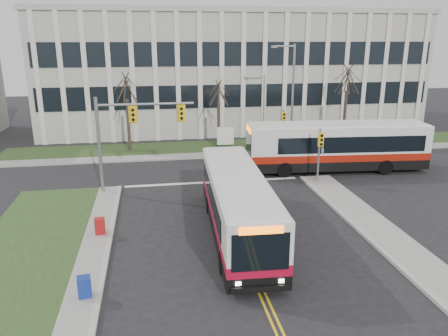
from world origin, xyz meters
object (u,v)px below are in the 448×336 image
(bus_main, at_px, (237,205))
(newspaper_box_blue, at_px, (85,288))
(newspaper_box_red, at_px, (100,227))
(streetlight, at_px, (291,92))
(directory_sign, at_px, (225,136))
(bus_cross, at_px, (336,148))

(bus_main, relative_size, newspaper_box_blue, 12.39)
(bus_main, bearing_deg, newspaper_box_red, 174.86)
(streetlight, bearing_deg, directory_sign, 166.77)
(newspaper_box_red, bearing_deg, streetlight, 41.06)
(directory_sign, xyz_separation_m, bus_main, (-2.43, -17.80, 0.40))
(streetlight, distance_m, directory_sign, 6.96)
(newspaper_box_blue, xyz_separation_m, newspaper_box_red, (0.00, 5.70, 0.00))
(newspaper_box_blue, height_order, newspaper_box_red, same)
(bus_main, height_order, bus_cross, bus_cross)
(newspaper_box_blue, distance_m, newspaper_box_red, 5.70)
(directory_sign, distance_m, bus_main, 17.97)
(bus_main, xyz_separation_m, newspaper_box_red, (-6.87, 0.93, -1.09))
(streetlight, height_order, newspaper_box_blue, streetlight)
(directory_sign, relative_size, newspaper_box_blue, 2.11)
(bus_cross, distance_m, newspaper_box_red, 18.67)
(streetlight, xyz_separation_m, bus_main, (-7.96, -16.50, -3.62))
(newspaper_box_blue, bearing_deg, newspaper_box_red, 81.40)
(streetlight, bearing_deg, bus_cross, -77.00)
(streetlight, height_order, newspaper_box_red, streetlight)
(streetlight, bearing_deg, bus_main, -115.75)
(streetlight, relative_size, bus_cross, 0.69)
(newspaper_box_red, bearing_deg, directory_sign, 55.80)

